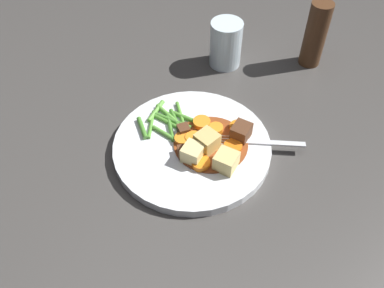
% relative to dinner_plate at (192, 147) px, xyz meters
% --- Properties ---
extents(ground_plane, '(3.00, 3.00, 0.00)m').
position_rel_dinner_plate_xyz_m(ground_plane, '(0.00, 0.00, -0.01)').
color(ground_plane, '#423F3D').
extents(dinner_plate, '(0.28, 0.28, 0.02)m').
position_rel_dinner_plate_xyz_m(dinner_plate, '(0.00, 0.00, 0.00)').
color(dinner_plate, white).
rests_on(dinner_plate, ground_plane).
extents(stew_sauce, '(0.13, 0.13, 0.00)m').
position_rel_dinner_plate_xyz_m(stew_sauce, '(0.03, 0.01, 0.01)').
color(stew_sauce, brown).
rests_on(stew_sauce, dinner_plate).
extents(carrot_slice_0, '(0.04, 0.04, 0.01)m').
position_rel_dinner_plate_xyz_m(carrot_slice_0, '(0.03, -0.04, 0.01)').
color(carrot_slice_0, orange).
rests_on(carrot_slice_0, dinner_plate).
extents(carrot_slice_1, '(0.03, 0.03, 0.01)m').
position_rel_dinner_plate_xyz_m(carrot_slice_1, '(0.03, 0.04, 0.02)').
color(carrot_slice_1, orange).
rests_on(carrot_slice_1, dinner_plate).
extents(carrot_slice_2, '(0.04, 0.04, 0.01)m').
position_rel_dinner_plate_xyz_m(carrot_slice_2, '(0.00, 0.01, 0.01)').
color(carrot_slice_2, orange).
rests_on(carrot_slice_2, dinner_plate).
extents(carrot_slice_3, '(0.04, 0.04, 0.01)m').
position_rel_dinner_plate_xyz_m(carrot_slice_3, '(0.00, 0.05, 0.01)').
color(carrot_slice_3, orange).
rests_on(carrot_slice_3, dinner_plate).
extents(carrot_slice_4, '(0.04, 0.04, 0.01)m').
position_rel_dinner_plate_xyz_m(carrot_slice_4, '(0.06, 0.06, 0.02)').
color(carrot_slice_4, orange).
rests_on(carrot_slice_4, dinner_plate).
extents(carrot_slice_5, '(0.04, 0.04, 0.01)m').
position_rel_dinner_plate_xyz_m(carrot_slice_5, '(-0.02, -0.00, 0.01)').
color(carrot_slice_5, orange).
rests_on(carrot_slice_5, dinner_plate).
extents(carrot_slice_6, '(0.05, 0.05, 0.01)m').
position_rel_dinner_plate_xyz_m(carrot_slice_6, '(0.07, 0.02, 0.01)').
color(carrot_slice_6, orange).
rests_on(carrot_slice_6, dinner_plate).
extents(potato_chunk_0, '(0.04, 0.04, 0.03)m').
position_rel_dinner_plate_xyz_m(potato_chunk_0, '(0.01, -0.03, 0.02)').
color(potato_chunk_0, '#EAD68C').
rests_on(potato_chunk_0, dinner_plate).
extents(potato_chunk_1, '(0.05, 0.05, 0.03)m').
position_rel_dinner_plate_xyz_m(potato_chunk_1, '(0.03, -0.00, 0.03)').
color(potato_chunk_1, '#DBBC6B').
rests_on(potato_chunk_1, dinner_plate).
extents(potato_chunk_2, '(0.04, 0.04, 0.03)m').
position_rel_dinner_plate_xyz_m(potato_chunk_2, '(0.07, -0.03, 0.02)').
color(potato_chunk_2, '#E5CC7A').
rests_on(potato_chunk_2, dinner_plate).
extents(meat_chunk_0, '(0.03, 0.04, 0.03)m').
position_rel_dinner_plate_xyz_m(meat_chunk_0, '(0.07, 0.05, 0.02)').
color(meat_chunk_0, '#56331E').
rests_on(meat_chunk_0, dinner_plate).
extents(meat_chunk_1, '(0.03, 0.03, 0.02)m').
position_rel_dinner_plate_xyz_m(meat_chunk_1, '(-0.02, 0.02, 0.02)').
color(meat_chunk_1, '#56331E').
rests_on(meat_chunk_1, dinner_plate).
extents(meat_chunk_2, '(0.02, 0.03, 0.02)m').
position_rel_dinner_plate_xyz_m(meat_chunk_2, '(-0.01, -0.03, 0.02)').
color(meat_chunk_2, '#56331E').
rests_on(meat_chunk_2, dinner_plate).
extents(green_bean_0, '(0.03, 0.07, 0.01)m').
position_rel_dinner_plate_xyz_m(green_bean_0, '(-0.08, 0.01, 0.01)').
color(green_bean_0, '#599E38').
rests_on(green_bean_0, dinner_plate).
extents(green_bean_1, '(0.04, 0.04, 0.01)m').
position_rel_dinner_plate_xyz_m(green_bean_1, '(-0.10, 0.00, 0.01)').
color(green_bean_1, '#4C8E33').
rests_on(green_bean_1, dinner_plate).
extents(green_bean_2, '(0.01, 0.06, 0.01)m').
position_rel_dinner_plate_xyz_m(green_bean_2, '(-0.09, 0.05, 0.01)').
color(green_bean_2, '#66AD42').
rests_on(green_bean_2, dinner_plate).
extents(green_bean_3, '(0.07, 0.03, 0.01)m').
position_rel_dinner_plate_xyz_m(green_bean_3, '(-0.04, 0.00, 0.01)').
color(green_bean_3, '#66AD42').
rests_on(green_bean_3, dinner_plate).
extents(green_bean_4, '(0.06, 0.02, 0.01)m').
position_rel_dinner_plate_xyz_m(green_bean_4, '(-0.06, 0.03, 0.01)').
color(green_bean_4, '#599E38').
rests_on(green_bean_4, dinner_plate).
extents(green_bean_5, '(0.05, 0.06, 0.01)m').
position_rel_dinner_plate_xyz_m(green_bean_5, '(-0.04, 0.03, 0.01)').
color(green_bean_5, '#4C8E33').
rests_on(green_bean_5, dinner_plate).
extents(green_bean_6, '(0.06, 0.02, 0.01)m').
position_rel_dinner_plate_xyz_m(green_bean_6, '(-0.03, 0.05, 0.01)').
color(green_bean_6, '#599E38').
rests_on(green_bean_6, dinner_plate).
extents(green_bean_7, '(0.05, 0.07, 0.01)m').
position_rel_dinner_plate_xyz_m(green_bean_7, '(-0.04, 0.05, 0.01)').
color(green_bean_7, '#599E38').
rests_on(green_bean_7, dinner_plate).
extents(green_bean_8, '(0.07, 0.02, 0.01)m').
position_rel_dinner_plate_xyz_m(green_bean_8, '(-0.05, 0.04, 0.01)').
color(green_bean_8, '#4C8E33').
rests_on(green_bean_8, dinner_plate).
extents(green_bean_9, '(0.04, 0.06, 0.01)m').
position_rel_dinner_plate_xyz_m(green_bean_9, '(-0.05, 0.02, 0.01)').
color(green_bean_9, '#4C8E33').
rests_on(green_bean_9, dinner_plate).
extents(green_bean_10, '(0.06, 0.04, 0.01)m').
position_rel_dinner_plate_xyz_m(green_bean_10, '(-0.07, 0.05, 0.01)').
color(green_bean_10, '#66AD42').
rests_on(green_bean_10, dinner_plate).
extents(fork, '(0.17, 0.07, 0.00)m').
position_rel_dinner_plate_xyz_m(fork, '(0.10, 0.04, 0.01)').
color(fork, silver).
rests_on(fork, dinner_plate).
extents(water_glass, '(0.07, 0.07, 0.10)m').
position_rel_dinner_plate_xyz_m(water_glass, '(-0.03, 0.26, 0.04)').
color(water_glass, silver).
rests_on(water_glass, ground_plane).
extents(pepper_mill, '(0.04, 0.04, 0.14)m').
position_rel_dinner_plate_xyz_m(pepper_mill, '(0.14, 0.33, 0.06)').
color(pepper_mill, '#4C2D19').
rests_on(pepper_mill, ground_plane).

